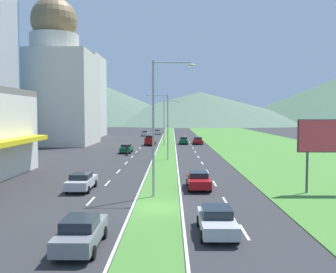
# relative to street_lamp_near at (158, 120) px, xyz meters

# --- Properties ---
(ground_plane) EXTENTS (600.00, 600.00, 0.00)m
(ground_plane) POSITION_rel_street_lamp_near_xyz_m (0.08, -3.52, -6.13)
(ground_plane) COLOR #2D2D30
(grass_median) EXTENTS (3.20, 240.00, 0.06)m
(grass_median) POSITION_rel_street_lamp_near_xyz_m (0.08, 56.48, -6.10)
(grass_median) COLOR #477F33
(grass_median) RESTS_ON ground_plane
(grass_verge_right) EXTENTS (24.00, 240.00, 0.06)m
(grass_verge_right) POSITION_rel_street_lamp_near_xyz_m (20.68, 56.48, -6.10)
(grass_verge_right) COLOR #477F33
(grass_verge_right) RESTS_ON ground_plane
(lane_dash_left_2) EXTENTS (0.16, 2.80, 0.01)m
(lane_dash_left_2) POSITION_rel_street_lamp_near_xyz_m (-5.02, -8.76, -6.13)
(lane_dash_left_2) COLOR silver
(lane_dash_left_2) RESTS_ON ground_plane
(lane_dash_left_3) EXTENTS (0.16, 2.80, 0.01)m
(lane_dash_left_3) POSITION_rel_street_lamp_near_xyz_m (-5.02, -1.38, -6.13)
(lane_dash_left_3) COLOR silver
(lane_dash_left_3) RESTS_ON ground_plane
(lane_dash_left_4) EXTENTS (0.16, 2.80, 0.01)m
(lane_dash_left_4) POSITION_rel_street_lamp_near_xyz_m (-5.02, 6.00, -6.13)
(lane_dash_left_4) COLOR silver
(lane_dash_left_4) RESTS_ON ground_plane
(lane_dash_left_5) EXTENTS (0.16, 2.80, 0.01)m
(lane_dash_left_5) POSITION_rel_street_lamp_near_xyz_m (-5.02, 13.38, -6.13)
(lane_dash_left_5) COLOR silver
(lane_dash_left_5) RESTS_ON ground_plane
(lane_dash_left_6) EXTENTS (0.16, 2.80, 0.01)m
(lane_dash_left_6) POSITION_rel_street_lamp_near_xyz_m (-5.02, 20.76, -6.13)
(lane_dash_left_6) COLOR silver
(lane_dash_left_6) RESTS_ON ground_plane
(lane_dash_left_7) EXTENTS (0.16, 2.80, 0.01)m
(lane_dash_left_7) POSITION_rel_street_lamp_near_xyz_m (-5.02, 28.14, -6.13)
(lane_dash_left_7) COLOR silver
(lane_dash_left_7) RESTS_ON ground_plane
(lane_dash_left_8) EXTENTS (0.16, 2.80, 0.01)m
(lane_dash_left_8) POSITION_rel_street_lamp_near_xyz_m (-5.02, 35.51, -6.13)
(lane_dash_left_8) COLOR silver
(lane_dash_left_8) RESTS_ON ground_plane
(lane_dash_left_9) EXTENTS (0.16, 2.80, 0.01)m
(lane_dash_left_9) POSITION_rel_street_lamp_near_xyz_m (-5.02, 42.89, -6.13)
(lane_dash_left_9) COLOR silver
(lane_dash_left_9) RESTS_ON ground_plane
(lane_dash_left_10) EXTENTS (0.16, 2.80, 0.01)m
(lane_dash_left_10) POSITION_rel_street_lamp_near_xyz_m (-5.02, 50.27, -6.13)
(lane_dash_left_10) COLOR silver
(lane_dash_left_10) RESTS_ON ground_plane
(lane_dash_left_11) EXTENTS (0.16, 2.80, 0.01)m
(lane_dash_left_11) POSITION_rel_street_lamp_near_xyz_m (-5.02, 57.65, -6.13)
(lane_dash_left_11) COLOR silver
(lane_dash_left_11) RESTS_ON ground_plane
(lane_dash_left_12) EXTENTS (0.16, 2.80, 0.01)m
(lane_dash_left_12) POSITION_rel_street_lamp_near_xyz_m (-5.02, 65.03, -6.13)
(lane_dash_left_12) COLOR silver
(lane_dash_left_12) RESTS_ON ground_plane
(lane_dash_left_13) EXTENTS (0.16, 2.80, 0.01)m
(lane_dash_left_13) POSITION_rel_street_lamp_near_xyz_m (-5.02, 72.41, -6.13)
(lane_dash_left_13) COLOR silver
(lane_dash_left_13) RESTS_ON ground_plane
(lane_dash_left_14) EXTENTS (0.16, 2.80, 0.01)m
(lane_dash_left_14) POSITION_rel_street_lamp_near_xyz_m (-5.02, 79.79, -6.13)
(lane_dash_left_14) COLOR silver
(lane_dash_left_14) RESTS_ON ground_plane
(lane_dash_left_15) EXTENTS (0.16, 2.80, 0.01)m
(lane_dash_left_15) POSITION_rel_street_lamp_near_xyz_m (-5.02, 87.17, -6.13)
(lane_dash_left_15) COLOR silver
(lane_dash_left_15) RESTS_ON ground_plane
(lane_dash_right_2) EXTENTS (0.16, 2.80, 0.01)m
(lane_dash_right_2) POSITION_rel_street_lamp_near_xyz_m (5.18, -8.76, -6.13)
(lane_dash_right_2) COLOR silver
(lane_dash_right_2) RESTS_ON ground_plane
(lane_dash_right_3) EXTENTS (0.16, 2.80, 0.01)m
(lane_dash_right_3) POSITION_rel_street_lamp_near_xyz_m (5.18, -1.38, -6.13)
(lane_dash_right_3) COLOR silver
(lane_dash_right_3) RESTS_ON ground_plane
(lane_dash_right_4) EXTENTS (0.16, 2.80, 0.01)m
(lane_dash_right_4) POSITION_rel_street_lamp_near_xyz_m (5.18, 6.00, -6.13)
(lane_dash_right_4) COLOR silver
(lane_dash_right_4) RESTS_ON ground_plane
(lane_dash_right_5) EXTENTS (0.16, 2.80, 0.01)m
(lane_dash_right_5) POSITION_rel_street_lamp_near_xyz_m (5.18, 13.38, -6.13)
(lane_dash_right_5) COLOR silver
(lane_dash_right_5) RESTS_ON ground_plane
(lane_dash_right_6) EXTENTS (0.16, 2.80, 0.01)m
(lane_dash_right_6) POSITION_rel_street_lamp_near_xyz_m (5.18, 20.76, -6.13)
(lane_dash_right_6) COLOR silver
(lane_dash_right_6) RESTS_ON ground_plane
(lane_dash_right_7) EXTENTS (0.16, 2.80, 0.01)m
(lane_dash_right_7) POSITION_rel_street_lamp_near_xyz_m (5.18, 28.14, -6.13)
(lane_dash_right_7) COLOR silver
(lane_dash_right_7) RESTS_ON ground_plane
(lane_dash_right_8) EXTENTS (0.16, 2.80, 0.01)m
(lane_dash_right_8) POSITION_rel_street_lamp_near_xyz_m (5.18, 35.51, -6.13)
(lane_dash_right_8) COLOR silver
(lane_dash_right_8) RESTS_ON ground_plane
(lane_dash_right_9) EXTENTS (0.16, 2.80, 0.01)m
(lane_dash_right_9) POSITION_rel_street_lamp_near_xyz_m (5.18, 42.89, -6.13)
(lane_dash_right_9) COLOR silver
(lane_dash_right_9) RESTS_ON ground_plane
(lane_dash_right_10) EXTENTS (0.16, 2.80, 0.01)m
(lane_dash_right_10) POSITION_rel_street_lamp_near_xyz_m (5.18, 50.27, -6.13)
(lane_dash_right_10) COLOR silver
(lane_dash_right_10) RESTS_ON ground_plane
(lane_dash_right_11) EXTENTS (0.16, 2.80, 0.01)m
(lane_dash_right_11) POSITION_rel_street_lamp_near_xyz_m (5.18, 57.65, -6.13)
(lane_dash_right_11) COLOR silver
(lane_dash_right_11) RESTS_ON ground_plane
(lane_dash_right_12) EXTENTS (0.16, 2.80, 0.01)m
(lane_dash_right_12) POSITION_rel_street_lamp_near_xyz_m (5.18, 65.03, -6.13)
(lane_dash_right_12) COLOR silver
(lane_dash_right_12) RESTS_ON ground_plane
(lane_dash_right_13) EXTENTS (0.16, 2.80, 0.01)m
(lane_dash_right_13) POSITION_rel_street_lamp_near_xyz_m (5.18, 72.41, -6.13)
(lane_dash_right_13) COLOR silver
(lane_dash_right_13) RESTS_ON ground_plane
(lane_dash_right_14) EXTENTS (0.16, 2.80, 0.01)m
(lane_dash_right_14) POSITION_rel_street_lamp_near_xyz_m (5.18, 79.79, -6.13)
(lane_dash_right_14) COLOR silver
(lane_dash_right_14) RESTS_ON ground_plane
(lane_dash_right_15) EXTENTS (0.16, 2.80, 0.01)m
(lane_dash_right_15) POSITION_rel_street_lamp_near_xyz_m (5.18, 87.17, -6.13)
(lane_dash_right_15) COLOR silver
(lane_dash_right_15) RESTS_ON ground_plane
(edge_line_median_left) EXTENTS (0.16, 240.00, 0.01)m
(edge_line_median_left) POSITION_rel_street_lamp_near_xyz_m (-1.67, 56.48, -6.13)
(edge_line_median_left) COLOR silver
(edge_line_median_left) RESTS_ON ground_plane
(edge_line_median_right) EXTENTS (0.16, 240.00, 0.01)m
(edge_line_median_right) POSITION_rel_street_lamp_near_xyz_m (1.83, 56.48, -6.13)
(edge_line_median_right) COLOR silver
(edge_line_median_right) RESTS_ON ground_plane
(domed_building) EXTENTS (16.28, 16.28, 31.29)m
(domed_building) POSITION_rel_street_lamp_near_xyz_m (-24.04, 51.92, 6.75)
(domed_building) COLOR beige
(domed_building) RESTS_ON ground_plane
(midrise_colored) EXTENTS (16.92, 16.92, 23.04)m
(midrise_colored) POSITION_rel_street_lamp_near_xyz_m (-27.62, 79.38, 5.39)
(midrise_colored) COLOR silver
(midrise_colored) RESTS_ON ground_plane
(hill_far_left) EXTENTS (173.65, 173.65, 36.11)m
(hill_far_left) POSITION_rel_street_lamp_near_xyz_m (-70.38, 232.03, 11.92)
(hill_far_left) COLOR #516B56
(hill_far_left) RESTS_ON ground_plane
(hill_far_center) EXTENTS (160.01, 160.01, 21.14)m
(hill_far_center) POSITION_rel_street_lamp_near_xyz_m (19.50, 223.59, 4.43)
(hill_far_center) COLOR #516B56
(hill_far_center) RESTS_ON ground_plane
(street_lamp_near) EXTENTS (3.34, 0.30, 10.74)m
(street_lamp_near) POSITION_rel_street_lamp_near_xyz_m (0.00, 0.00, 0.00)
(street_lamp_near) COLOR #99999E
(street_lamp_near) RESTS_ON ground_plane
(street_lamp_mid) EXTENTS (3.49, 0.44, 9.34)m
(street_lamp_mid) POSITION_rel_street_lamp_near_xyz_m (0.13, 23.99, -0.71)
(street_lamp_mid) COLOR #99999E
(street_lamp_mid) RESTS_ON ground_plane
(street_lamp_far) EXTENTS (3.38, 0.28, 9.37)m
(street_lamp_far) POSITION_rel_street_lamp_near_xyz_m (-0.13, 48.04, -0.70)
(street_lamp_far) COLOR #99999E
(street_lamp_far) RESTS_ON ground_plane
(billboard_roadside) EXTENTS (5.26, 0.28, 6.16)m
(billboard_roadside) POSITION_rel_street_lamp_near_xyz_m (14.09, 1.54, -1.59)
(billboard_roadside) COLOR #4C4C51
(billboard_roadside) RESTS_ON ground_plane
(car_0) EXTENTS (1.99, 4.49, 1.47)m
(car_0) POSITION_rel_street_lamp_near_xyz_m (3.59, -9.10, -5.38)
(car_0) COLOR #B2B2B7
(car_0) RESTS_ON ground_plane
(car_1) EXTENTS (1.89, 4.06, 1.59)m
(car_1) POSITION_rel_street_lamp_near_xyz_m (-6.86, 81.47, -5.33)
(car_1) COLOR #B2B2B7
(car_1) RESTS_ON ground_plane
(car_2) EXTENTS (1.88, 4.80, 1.49)m
(car_2) POSITION_rel_street_lamp_near_xyz_m (-6.61, 33.91, -5.37)
(car_2) COLOR #0C5128
(car_2) RESTS_ON ground_plane
(car_3) EXTENTS (1.96, 4.06, 1.53)m
(car_3) POSITION_rel_street_lamp_near_xyz_m (-3.53, 90.92, -5.35)
(car_3) COLOR #B2B2B7
(car_3) RESTS_ON ground_plane
(car_4) EXTENTS (1.97, 4.73, 1.57)m
(car_4) POSITION_rel_street_lamp_near_xyz_m (-3.34, -11.38, -5.33)
(car_4) COLOR slate
(car_4) RESTS_ON ground_plane
(car_5) EXTENTS (2.00, 4.65, 1.49)m
(car_5) POSITION_rel_street_lamp_near_xyz_m (-6.70, 2.74, -5.37)
(car_5) COLOR #B2B2B7
(car_5) RESTS_ON ground_plane
(car_6) EXTENTS (2.03, 4.65, 1.53)m
(car_6) POSITION_rel_street_lamp_near_xyz_m (6.75, 52.27, -5.36)
(car_6) COLOR maroon
(car_6) RESTS_ON ground_plane
(car_7) EXTENTS (2.03, 4.66, 1.48)m
(car_7) POSITION_rel_street_lamp_near_xyz_m (3.47, 3.50, -5.37)
(car_7) COLOR maroon
(car_7) RESTS_ON ground_plane
(car_8) EXTENTS (1.86, 4.54, 1.57)m
(car_8) POSITION_rel_street_lamp_near_xyz_m (3.65, 52.47, -5.34)
(car_8) COLOR #0C5128
(car_8) RESTS_ON ground_plane
(pickup_truck_0) EXTENTS (2.18, 5.40, 2.00)m
(pickup_truck_0) POSITION_rel_street_lamp_near_xyz_m (-3.48, 49.83, -5.15)
(pickup_truck_0) COLOR maroon
(pickup_truck_0) RESTS_ON ground_plane
(motorcycle_rider) EXTENTS (0.36, 2.00, 1.80)m
(motorcycle_rider) POSITION_rel_street_lamp_near_xyz_m (-5.96, 29.89, -5.39)
(motorcycle_rider) COLOR black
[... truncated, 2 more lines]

